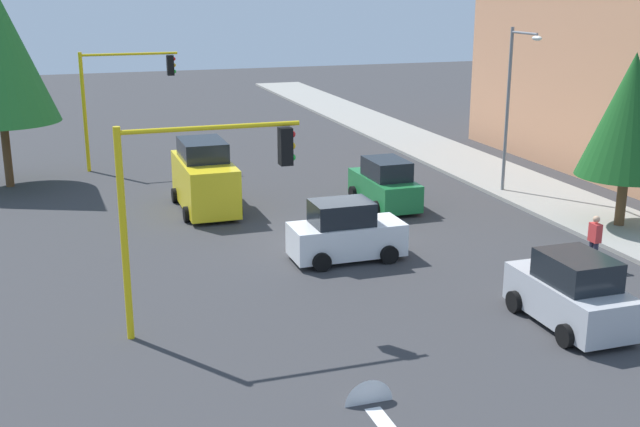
# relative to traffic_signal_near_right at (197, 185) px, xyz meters

# --- Properties ---
(ground_plane) EXTENTS (120.00, 120.00, 0.00)m
(ground_plane) POSITION_rel_traffic_signal_near_right_xyz_m (-6.00, 5.66, -3.85)
(ground_plane) COLOR #353538
(sidewalk_kerb) EXTENTS (80.00, 4.00, 0.15)m
(sidewalk_kerb) POSITION_rel_traffic_signal_near_right_xyz_m (-11.00, 16.16, -3.78)
(sidewalk_kerb) COLOR gray
(sidewalk_kerb) RESTS_ON ground
(lane_arrow_near) EXTENTS (2.40, 1.10, 1.10)m
(lane_arrow_near) POSITION_rel_traffic_signal_near_right_xyz_m (5.51, 2.66, -3.85)
(lane_arrow_near) COLOR silver
(lane_arrow_near) RESTS_ON ground
(traffic_signal_near_right) EXTENTS (0.36, 4.59, 5.43)m
(traffic_signal_near_right) POSITION_rel_traffic_signal_near_right_xyz_m (0.00, 0.00, 0.00)
(traffic_signal_near_right) COLOR yellow
(traffic_signal_near_right) RESTS_ON ground
(traffic_signal_far_right) EXTENTS (0.36, 4.59, 5.65)m
(traffic_signal_far_right) POSITION_rel_traffic_signal_near_right_xyz_m (-20.00, -0.04, 0.15)
(traffic_signal_far_right) COLOR yellow
(traffic_signal_far_right) RESTS_ON ground
(street_lamp_curbside) EXTENTS (2.15, 0.28, 7.00)m
(street_lamp_curbside) POSITION_rel_traffic_signal_near_right_xyz_m (-9.61, 14.86, 0.49)
(street_lamp_curbside) COLOR slate
(street_lamp_curbside) RESTS_ON ground
(tree_roadside_near) EXTENTS (3.53, 3.53, 6.41)m
(tree_roadside_near) POSITION_rel_traffic_signal_near_right_xyz_m (-4.00, 16.16, 0.34)
(tree_roadside_near) COLOR brown
(tree_roadside_near) RESTS_ON ground
(delivery_van_yellow) EXTENTS (4.80, 2.22, 2.77)m
(delivery_van_yellow) POSITION_rel_traffic_signal_near_right_xyz_m (-11.45, 2.22, -2.57)
(delivery_van_yellow) COLOR yellow
(delivery_van_yellow) RESTS_ON ground
(car_white) EXTENTS (1.92, 3.69, 1.98)m
(car_white) POSITION_rel_traffic_signal_near_right_xyz_m (-4.00, 5.43, -2.96)
(car_white) COLOR white
(car_white) RESTS_ON ground
(car_silver) EXTENTS (3.77, 2.01, 1.98)m
(car_silver) POSITION_rel_traffic_signal_near_right_xyz_m (2.81, 9.21, -2.96)
(car_silver) COLOR #B2B5BA
(car_silver) RESTS_ON ground
(car_green) EXTENTS (4.01, 1.95, 1.98)m
(car_green) POSITION_rel_traffic_signal_near_right_xyz_m (-9.60, 9.18, -2.96)
(car_green) COLOR #1E7238
(car_green) RESTS_ON ground
(pedestrian_crossing) EXTENTS (0.40, 0.24, 1.70)m
(pedestrian_crossing) POSITION_rel_traffic_signal_near_right_xyz_m (-0.78, 12.61, -2.94)
(pedestrian_crossing) COLOR #262638
(pedestrian_crossing) RESTS_ON ground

